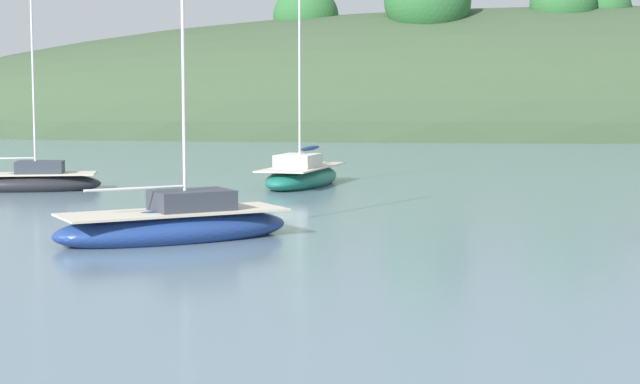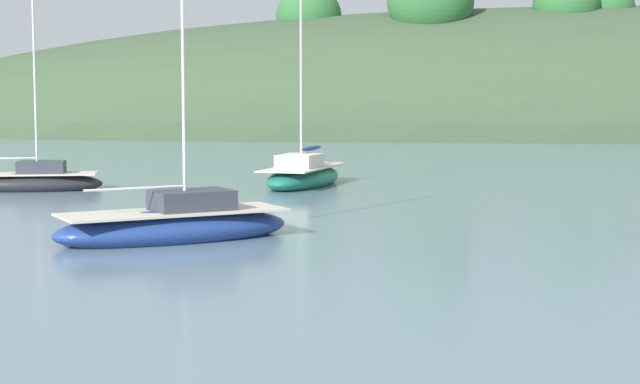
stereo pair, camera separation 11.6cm
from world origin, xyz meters
TOP-DOWN VIEW (x-y plane):
  - far_shoreline_hill at (25.00, 90.69)m, footprint 150.00×36.00m
  - sailboat_grey_yawl at (-1.40, 35.13)m, footprint 4.02×7.28m
  - sailboat_yellow_far at (-3.87, 18.69)m, footprint 6.83×5.34m
  - sailboat_black_sloop at (-12.45, 32.49)m, footprint 6.12×3.01m
  - mooring_buoy_channel at (-2.30, 23.96)m, footprint 0.44×0.44m

SIDE VIEW (x-z plane):
  - far_shoreline_hill at x=25.00m, z-range -13.91..14.13m
  - mooring_buoy_channel at x=-2.30m, z-range -0.15..0.39m
  - sailboat_black_sloop at x=-12.45m, z-range -3.81..4.54m
  - sailboat_yellow_far at x=-3.87m, z-range -4.02..4.82m
  - sailboat_grey_yawl at x=-1.40m, z-range -4.46..5.31m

